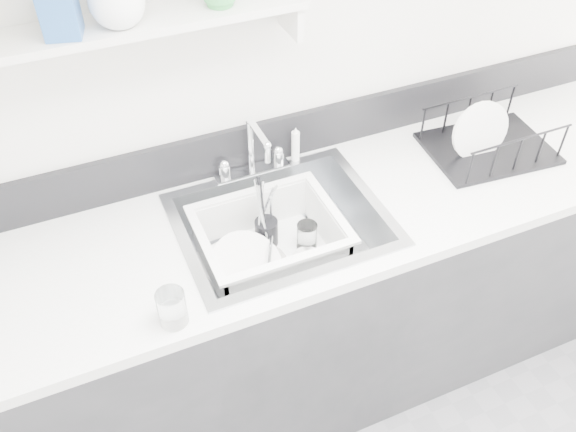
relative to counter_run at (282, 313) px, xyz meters
name	(u,v)px	position (x,y,z in m)	size (l,w,h in m)	color
room_shell	(511,181)	(0.00, -0.80, 1.22)	(3.50, 3.00, 2.60)	silver
counter_run	(282,313)	(0.00, 0.00, 0.00)	(3.20, 0.62, 0.92)	#29292D
backsplash	(246,147)	(0.00, 0.30, 0.54)	(3.20, 0.02, 0.16)	black
sink	(282,241)	(0.00, 0.00, 0.37)	(0.64, 0.52, 0.20)	silver
faucet	(252,160)	(0.00, 0.25, 0.52)	(0.26, 0.18, 0.23)	silver
side_sprayer	(295,145)	(0.16, 0.25, 0.53)	(0.03, 0.03, 0.14)	white
wall_shelf	(116,29)	(-0.35, 0.23, 1.05)	(1.00, 0.16, 0.12)	silver
wash_tub	(270,242)	(-0.04, 0.00, 0.38)	(0.45, 0.36, 0.17)	white
plate_stack	(250,268)	(-0.13, -0.04, 0.34)	(0.27, 0.26, 0.11)	white
utensil_cup	(266,230)	(-0.03, 0.07, 0.36)	(0.08, 0.08, 0.26)	black
ladle	(256,251)	(-0.08, 0.01, 0.34)	(0.26, 0.09, 0.07)	silver
tumbler_in_tub	(307,236)	(0.09, 0.00, 0.36)	(0.07, 0.07, 0.10)	white
tumbler_counter	(172,308)	(-0.41, -0.24, 0.51)	(0.08, 0.08, 0.11)	white
dish_rack	(492,133)	(0.81, 0.05, 0.53)	(0.42, 0.32, 0.15)	black
bowl_small	(307,260)	(0.06, -0.07, 0.32)	(0.10, 0.10, 0.03)	white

